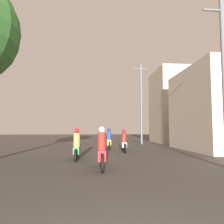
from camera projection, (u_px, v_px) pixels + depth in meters
The scene contains 8 objects.
motorcycle_red at pixel (102, 152), 8.22m from camera, with size 0.60×1.93×1.61m.
motorcycle_green at pixel (77, 147), 10.80m from camera, with size 0.60×1.89×1.55m.
motorcycle_silver at pixel (124, 143), 14.39m from camera, with size 0.60×1.85×1.51m.
motorcycle_yellow at pixel (109, 140), 16.69m from camera, with size 0.60×1.88×1.59m.
building_right_near at pixel (219, 109), 15.87m from camera, with size 4.98×7.05×5.88m.
building_right_far at pixel (173, 107), 24.49m from camera, with size 4.06×5.72×8.05m.
utility_pole_near at pixel (224, 77), 8.69m from camera, with size 1.60×0.20×6.84m.
utility_pole_far at pixel (141, 102), 22.31m from camera, with size 1.60×0.20×8.20m.
Camera 1 is at (-0.38, -1.64, 1.52)m, focal length 35.00 mm.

